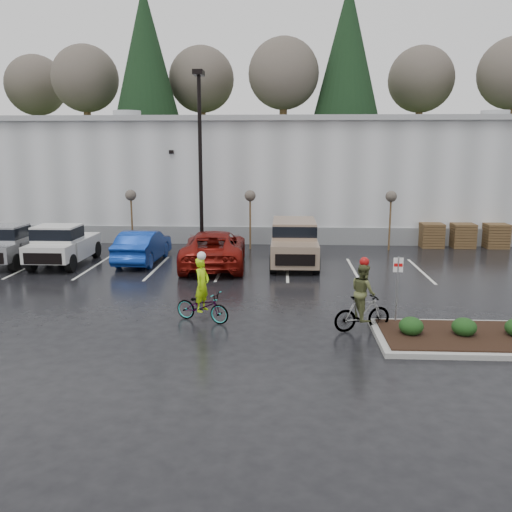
{
  "coord_description": "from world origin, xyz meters",
  "views": [
    {
      "loc": [
        0.29,
        -16.07,
        5.47
      ],
      "look_at": [
        -0.76,
        4.58,
        1.3
      ],
      "focal_mm": 38.0,
      "sensor_mm": 36.0,
      "label": 1
    }
  ],
  "objects_px": {
    "pickup_silver": "(13,243)",
    "sapling_west": "(131,198)",
    "pallet_stack_c": "(496,236)",
    "sapling_mid": "(250,199)",
    "lamppost": "(200,143)",
    "car_blue": "(143,246)",
    "fire_lane_sign": "(397,282)",
    "sapling_east": "(391,200)",
    "car_red": "(214,249)",
    "pallet_stack_b": "(462,235)",
    "pickup_white": "(66,243)",
    "suv_tan": "(294,243)",
    "cyclist_hivis": "(202,300)",
    "pallet_stack_a": "(431,235)",
    "cyclist_olive": "(363,304)"
  },
  "relations": [
    {
      "from": "pallet_stack_c",
      "to": "cyclist_olive",
      "type": "height_order",
      "value": "cyclist_olive"
    },
    {
      "from": "fire_lane_sign",
      "to": "cyclist_olive",
      "type": "distance_m",
      "value": 1.32
    },
    {
      "from": "pickup_white",
      "to": "cyclist_hivis",
      "type": "xyz_separation_m",
      "value": [
        7.79,
        -8.45,
        -0.27
      ]
    },
    {
      "from": "lamppost",
      "to": "car_blue",
      "type": "distance_m",
      "value": 6.12
    },
    {
      "from": "pallet_stack_c",
      "to": "car_red",
      "type": "height_order",
      "value": "car_red"
    },
    {
      "from": "lamppost",
      "to": "suv_tan",
      "type": "xyz_separation_m",
      "value": [
        4.81,
        -2.96,
        -4.66
      ]
    },
    {
      "from": "pallet_stack_a",
      "to": "car_red",
      "type": "distance_m",
      "value": 12.66
    },
    {
      "from": "sapling_west",
      "to": "pallet_stack_a",
      "type": "bearing_deg",
      "value": 3.47
    },
    {
      "from": "pickup_white",
      "to": "car_red",
      "type": "bearing_deg",
      "value": -2.58
    },
    {
      "from": "pallet_stack_c",
      "to": "fire_lane_sign",
      "type": "bearing_deg",
      "value": -120.72
    },
    {
      "from": "lamppost",
      "to": "pickup_white",
      "type": "xyz_separation_m",
      "value": [
        -6.04,
        -3.17,
        -4.71
      ]
    },
    {
      "from": "sapling_west",
      "to": "suv_tan",
      "type": "height_order",
      "value": "sapling_west"
    },
    {
      "from": "sapling_west",
      "to": "cyclist_hivis",
      "type": "height_order",
      "value": "sapling_west"
    },
    {
      "from": "lamppost",
      "to": "pallet_stack_c",
      "type": "bearing_deg",
      "value": 7.13
    },
    {
      "from": "pallet_stack_b",
      "to": "sapling_mid",
      "type": "bearing_deg",
      "value": -175.11
    },
    {
      "from": "fire_lane_sign",
      "to": "pickup_white",
      "type": "xyz_separation_m",
      "value": [
        -13.84,
        8.63,
        -0.43
      ]
    },
    {
      "from": "pallet_stack_c",
      "to": "sapling_east",
      "type": "bearing_deg",
      "value": -170.54
    },
    {
      "from": "car_red",
      "to": "sapling_west",
      "type": "bearing_deg",
      "value": -44.67
    },
    {
      "from": "car_blue",
      "to": "suv_tan",
      "type": "relative_size",
      "value": 0.93
    },
    {
      "from": "pickup_white",
      "to": "pallet_stack_b",
      "type": "bearing_deg",
      "value": 14.34
    },
    {
      "from": "pickup_silver",
      "to": "suv_tan",
      "type": "distance_m",
      "value": 13.41
    },
    {
      "from": "fire_lane_sign",
      "to": "suv_tan",
      "type": "xyz_separation_m",
      "value": [
        -2.99,
        8.84,
        -0.38
      ]
    },
    {
      "from": "car_blue",
      "to": "cyclist_olive",
      "type": "height_order",
      "value": "cyclist_olive"
    },
    {
      "from": "sapling_mid",
      "to": "pickup_silver",
      "type": "bearing_deg",
      "value": -159.24
    },
    {
      "from": "car_blue",
      "to": "car_red",
      "type": "bearing_deg",
      "value": 169.94
    },
    {
      "from": "pallet_stack_c",
      "to": "cyclist_olive",
      "type": "relative_size",
      "value": 0.59
    },
    {
      "from": "pallet_stack_b",
      "to": "pickup_white",
      "type": "relative_size",
      "value": 0.26
    },
    {
      "from": "cyclist_hivis",
      "to": "lamppost",
      "type": "bearing_deg",
      "value": 30.75
    },
    {
      "from": "sapling_east",
      "to": "pickup_white",
      "type": "bearing_deg",
      "value": -165.41
    },
    {
      "from": "pallet_stack_a",
      "to": "pallet_stack_b",
      "type": "relative_size",
      "value": 1.0
    },
    {
      "from": "pallet_stack_a",
      "to": "car_red",
      "type": "bearing_deg",
      "value": -154.28
    },
    {
      "from": "pallet_stack_a",
      "to": "fire_lane_sign",
      "type": "distance_m",
      "value": 14.6
    },
    {
      "from": "pickup_silver",
      "to": "cyclist_olive",
      "type": "distance_m",
      "value": 17.78
    },
    {
      "from": "cyclist_hivis",
      "to": "pallet_stack_b",
      "type": "bearing_deg",
      "value": -20.25
    },
    {
      "from": "car_red",
      "to": "cyclist_olive",
      "type": "xyz_separation_m",
      "value": [
        5.61,
        -8.77,
        -0.01
      ]
    },
    {
      "from": "pallet_stack_c",
      "to": "cyclist_hivis",
      "type": "height_order",
      "value": "cyclist_hivis"
    },
    {
      "from": "fire_lane_sign",
      "to": "pickup_silver",
      "type": "xyz_separation_m",
      "value": [
        -16.39,
        8.6,
        -0.43
      ]
    },
    {
      "from": "pallet_stack_c",
      "to": "pickup_white",
      "type": "bearing_deg",
      "value": -166.79
    },
    {
      "from": "sapling_east",
      "to": "fire_lane_sign",
      "type": "height_order",
      "value": "sapling_east"
    },
    {
      "from": "sapling_mid",
      "to": "suv_tan",
      "type": "xyz_separation_m",
      "value": [
        2.31,
        -3.96,
        -1.7
      ]
    },
    {
      "from": "suv_tan",
      "to": "pallet_stack_b",
      "type": "bearing_deg",
      "value": 27.86
    },
    {
      "from": "lamppost",
      "to": "car_blue",
      "type": "height_order",
      "value": "lamppost"
    },
    {
      "from": "pallet_stack_b",
      "to": "pickup_silver",
      "type": "relative_size",
      "value": 0.26
    },
    {
      "from": "sapling_east",
      "to": "car_red",
      "type": "bearing_deg",
      "value": -153.23
    },
    {
      "from": "pickup_silver",
      "to": "sapling_west",
      "type": "bearing_deg",
      "value": 42.47
    },
    {
      "from": "pallet_stack_c",
      "to": "sapling_mid",
      "type": "bearing_deg",
      "value": -175.76
    },
    {
      "from": "fire_lane_sign",
      "to": "sapling_east",
      "type": "bearing_deg",
      "value": 80.25
    },
    {
      "from": "cyclist_hivis",
      "to": "pickup_white",
      "type": "bearing_deg",
      "value": 64.87
    },
    {
      "from": "lamppost",
      "to": "pickup_silver",
      "type": "distance_m",
      "value": 10.31
    },
    {
      "from": "pallet_stack_c",
      "to": "car_blue",
      "type": "xyz_separation_m",
      "value": [
        -18.46,
        -4.73,
        0.11
      ]
    }
  ]
}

